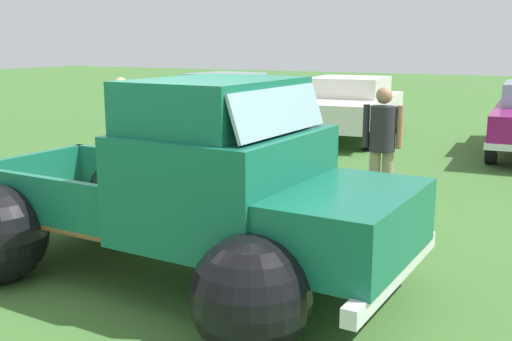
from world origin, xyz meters
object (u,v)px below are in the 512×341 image
object	(u,v)px
show_car_1	(347,105)
spectator_0	(382,141)
vintage_pickup_truck	(202,205)
spectator_1	(123,122)
show_car_0	(222,98)

from	to	relation	value
show_car_1	spectator_0	distance (m)	6.34
spectator_0	vintage_pickup_truck	bearing A→B (deg)	156.11
spectator_1	spectator_0	bearing A→B (deg)	13.70
show_car_0	show_car_1	xyz separation A→B (m)	(3.61, -0.32, 0.00)
vintage_pickup_truck	spectator_1	bearing A→B (deg)	140.96
show_car_0	spectator_0	xyz separation A→B (m)	(6.13, -6.13, 0.16)
vintage_pickup_truck	show_car_1	distance (m)	9.28
show_car_0	spectator_0	distance (m)	8.67
show_car_0	show_car_1	distance (m)	3.63
vintage_pickup_truck	show_car_1	xyz separation A→B (m)	(-1.78, 9.11, 0.03)
vintage_pickup_truck	spectator_1	size ratio (longest dim) A/B	2.80
vintage_pickup_truck	show_car_1	world-z (taller)	vintage_pickup_truck
vintage_pickup_truck	spectator_0	distance (m)	3.38
vintage_pickup_truck	spectator_0	xyz separation A→B (m)	(0.74, 3.30, 0.18)
spectator_1	show_car_1	bearing A→B (deg)	85.29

